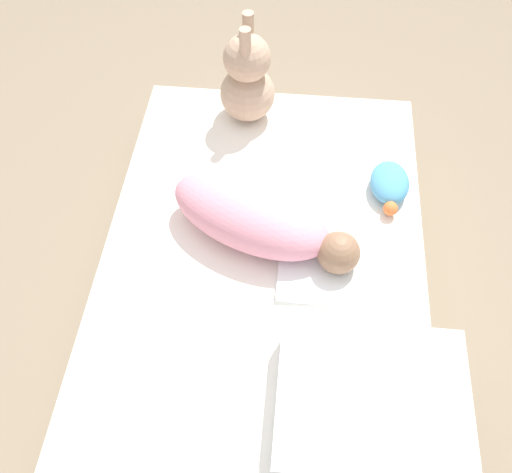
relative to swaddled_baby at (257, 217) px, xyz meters
The scene contains 7 objects.
ground_plane 0.29m from the swaddled_baby, 13.59° to the left, with size 12.00×12.00×0.00m, color #7A6B56.
bed_mattress 0.20m from the swaddled_baby, 13.59° to the left, with size 1.32×0.82×0.20m.
burp_cloth 0.20m from the swaddled_baby, 56.22° to the left, with size 0.18×0.19×0.02m.
swaddled_baby is the anchor object (origin of this frame).
pillow 0.53m from the swaddled_baby, 31.15° to the left, with size 0.33×0.38×0.11m.
bunny_plush 0.47m from the swaddled_baby, behind, with size 0.16×0.16×0.32m.
turtle_plush 0.39m from the swaddled_baby, 118.16° to the left, with size 0.18×0.11×0.07m.
Camera 1 is at (0.84, 0.07, 1.44)m, focal length 42.00 mm.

